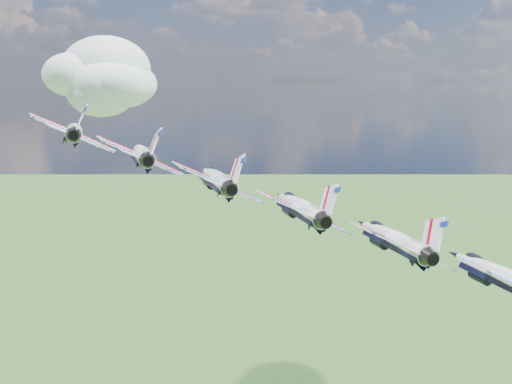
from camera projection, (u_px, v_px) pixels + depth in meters
name	position (u px, v px, depth m)	size (l,w,h in m)	color
cloud_far	(72.00, 81.00, 257.00)	(69.49, 54.60, 27.30)	white
jet_0	(74.00, 130.00, 81.89)	(11.78, 17.45, 5.21)	white
jet_1	(142.00, 153.00, 77.93)	(11.78, 17.45, 5.21)	silver
jet_2	(216.00, 178.00, 73.98)	(11.78, 17.45, 5.21)	silver
jet_3	(298.00, 206.00, 70.03)	(11.78, 17.45, 5.21)	white
jet_4	(391.00, 238.00, 66.08)	(11.78, 17.45, 5.21)	white
jet_5	(495.00, 273.00, 62.13)	(11.78, 17.45, 5.21)	white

